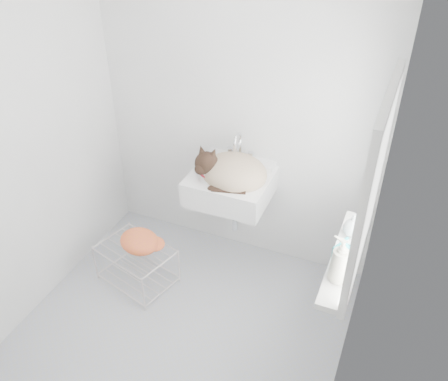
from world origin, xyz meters
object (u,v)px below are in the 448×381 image
at_px(cat, 231,172).
at_px(bottle_c, 351,234).
at_px(bottle_b, 341,266).
at_px(wire_rack, 137,266).
at_px(sink, 230,175).
at_px(bottle_a, 337,280).

relative_size(cat, bottle_c, 3.35).
xyz_separation_m(bottle_b, bottle_c, (0.00, 0.31, 0.00)).
height_order(wire_rack, bottle_c, bottle_c).
distance_m(cat, bottle_c, 0.99).
xyz_separation_m(sink, cat, (0.01, -0.02, 0.04)).
bearing_deg(wire_rack, cat, 38.04).
bearing_deg(bottle_c, cat, 161.39).
bearing_deg(sink, cat, -60.54).
xyz_separation_m(sink, bottle_a, (0.95, -0.76, 0.00)).
bearing_deg(bottle_b, bottle_a, -90.00).
height_order(cat, wire_rack, cat).
xyz_separation_m(wire_rack, bottle_a, (1.54, -0.28, 0.70)).
bearing_deg(sink, bottle_a, -38.74).
height_order(wire_rack, bottle_a, bottle_a).
relative_size(bottle_b, bottle_c, 1.37).
xyz_separation_m(cat, bottle_b, (0.94, -0.62, -0.04)).
bearing_deg(bottle_c, bottle_b, -90.00).
bearing_deg(wire_rack, sink, 39.62).
relative_size(wire_rack, bottle_c, 3.61).
bearing_deg(wire_rack, bottle_b, -5.87).
relative_size(sink, bottle_b, 2.88).
height_order(sink, wire_rack, sink).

